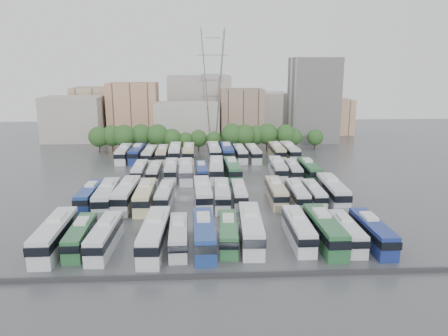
{
  "coord_description": "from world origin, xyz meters",
  "views": [
    {
      "loc": [
        -1.93,
        -79.34,
        24.38
      ],
      "look_at": [
        2.96,
        8.96,
        3.0
      ],
      "focal_mm": 35.0,
      "sensor_mm": 36.0,
      "label": 1
    }
  ],
  "objects": [
    {
      "name": "bus_r1_s2",
      "position": [
        -14.91,
        -5.53,
        2.08
      ],
      "size": [
        3.46,
        13.59,
        4.23
      ],
      "rotation": [
        0.0,
        0.0,
        -0.04
      ],
      "color": "silver",
      "rests_on": "ground"
    },
    {
      "name": "bus_r3_s2",
      "position": [
        -14.68,
        29.21,
        1.84
      ],
      "size": [
        3.06,
        12.02,
        3.74
      ],
      "rotation": [
        0.0,
        0.0,
        -0.04
      ],
      "color": "silver",
      "rests_on": "ground"
    },
    {
      "name": "bus_r3_s7",
      "position": [
        1.59,
        31.2,
        2.02
      ],
      "size": [
        3.27,
        13.19,
        4.11
      ],
      "rotation": [
        0.0,
        0.0,
        0.03
      ],
      "color": "silver",
      "rests_on": "ground"
    },
    {
      "name": "bus_r0_s0",
      "position": [
        -21.51,
        -23.73,
        2.09
      ],
      "size": [
        3.15,
        13.59,
        4.25
      ],
      "rotation": [
        0.0,
        0.0,
        0.01
      ],
      "color": "silver",
      "rests_on": "ground"
    },
    {
      "name": "bus_r3_s5",
      "position": [
        -4.91,
        30.44,
        1.99
      ],
      "size": [
        2.82,
        12.91,
        4.05
      ],
      "rotation": [
        0.0,
        0.0,
        0.0
      ],
      "color": "#CBBD8B",
      "rests_on": "ground"
    },
    {
      "name": "bus_r1_s10",
      "position": [
        11.53,
        -5.16,
        1.87
      ],
      "size": [
        2.9,
        12.22,
        3.82
      ],
      "rotation": [
        0.0,
        0.0,
        -0.02
      ],
      "color": "#C7B488",
      "rests_on": "ground"
    },
    {
      "name": "bus_r3_s1",
      "position": [
        -18.06,
        30.89,
        1.92
      ],
      "size": [
        3.13,
        12.56,
        3.91
      ],
      "rotation": [
        0.0,
        0.0,
        -0.03
      ],
      "color": "navy",
      "rests_on": "ground"
    },
    {
      "name": "bus_r1_s4",
      "position": [
        -8.25,
        -5.62,
        1.74
      ],
      "size": [
        2.96,
        11.4,
        3.55
      ],
      "rotation": [
        0.0,
        0.0,
        -0.04
      ],
      "color": "silver",
      "rests_on": "ground"
    },
    {
      "name": "bus_r0_s5",
      "position": [
        -5.02,
        -24.06,
        1.72
      ],
      "size": [
        2.74,
        11.21,
        3.5
      ],
      "rotation": [
        0.0,
        0.0,
        0.03
      ],
      "color": "silver",
      "rests_on": "ground"
    },
    {
      "name": "bus_r3_s13",
      "position": [
        21.32,
        30.91,
        1.99
      ],
      "size": [
        3.21,
        12.99,
        4.05
      ],
      "rotation": [
        0.0,
        0.0,
        0.03
      ],
      "color": "silver",
      "rests_on": "ground"
    },
    {
      "name": "electricity_pylon",
      "position": [
        2.0,
        50.0,
        18.66
      ],
      "size": [
        9.0,
        6.91,
        33.83
      ],
      "color": "slate",
      "rests_on": "ground"
    },
    {
      "name": "bus_r1_s13",
      "position": [
        21.63,
        -5.6,
        2.1
      ],
      "size": [
        3.47,
        13.73,
        4.28
      ],
      "rotation": [
        0.0,
        0.0,
        -0.04
      ],
      "color": "silver",
      "rests_on": "ground"
    },
    {
      "name": "bus_r1_s6",
      "position": [
        -1.61,
        -5.61,
        2.0
      ],
      "size": [
        3.34,
        13.05,
        4.06
      ],
      "rotation": [
        0.0,
        0.0,
        0.04
      ],
      "color": "silver",
      "rests_on": "ground"
    },
    {
      "name": "bus_r1_s12",
      "position": [
        18.23,
        -5.86,
        1.67
      ],
      "size": [
        2.6,
        10.92,
        3.41
      ],
      "rotation": [
        0.0,
        0.0,
        -0.02
      ],
      "color": "white",
      "rests_on": "ground"
    },
    {
      "name": "bus_r1_s8",
      "position": [
        4.89,
        -5.05,
        1.67
      ],
      "size": [
        2.52,
        10.87,
        3.4
      ],
      "rotation": [
        0.0,
        0.0,
        -0.01
      ],
      "color": "silver",
      "rests_on": "ground"
    },
    {
      "name": "bus_r1_s3",
      "position": [
        -11.57,
        -6.53,
        1.97
      ],
      "size": [
        2.82,
        12.78,
        4.01
      ],
      "rotation": [
        0.0,
        0.0,
        -0.0
      ],
      "color": "beige",
      "rests_on": "ground"
    },
    {
      "name": "bus_r2_s12",
      "position": [
        18.15,
        11.37,
        1.74
      ],
      "size": [
        3.03,
        11.41,
        3.55
      ],
      "rotation": [
        0.0,
        0.0,
        -0.05
      ],
      "color": "silver",
      "rests_on": "ground"
    },
    {
      "name": "bus_r0_s8",
      "position": [
        4.93,
        -22.83,
        2.08
      ],
      "size": [
        3.61,
        13.63,
        4.24
      ],
      "rotation": [
        0.0,
        0.0,
        -0.05
      ],
      "color": "silver",
      "rests_on": "ground"
    },
    {
      "name": "bus_r0_s12",
      "position": [
        18.07,
        -24.02,
        1.72
      ],
      "size": [
        2.53,
        11.18,
        3.5
      ],
      "rotation": [
        0.0,
        0.0,
        -0.01
      ],
      "color": "silver",
      "rests_on": "ground"
    },
    {
      "name": "bus_r3_s0",
      "position": [
        -21.45,
        30.61,
        1.93
      ],
      "size": [
        2.83,
        12.56,
        3.93
      ],
      "rotation": [
        0.0,
        0.0,
        0.01
      ],
      "color": "silver",
      "rests_on": "ground"
    },
    {
      "name": "bus_r1_s1",
      "position": [
        -18.1,
        -6.54,
        2.05
      ],
      "size": [
        3.29,
        13.4,
        4.18
      ],
      "rotation": [
        0.0,
        0.0,
        0.03
      ],
      "color": "silver",
      "rests_on": "ground"
    },
    {
      "name": "bus_r2_s7",
      "position": [
        1.5,
        12.22,
        2.03
      ],
      "size": [
        3.39,
        13.25,
        4.13
      ],
      "rotation": [
        0.0,
        0.0,
        -0.04
      ],
      "color": "silver",
      "rests_on": "ground"
    },
    {
      "name": "bus_r2_s11",
      "position": [
        14.9,
        12.25,
        1.94
      ],
      "size": [
        3.2,
        12.67,
        3.95
      ],
      "rotation": [
        0.0,
        0.0,
        -0.04
      ],
      "color": "silver",
      "rests_on": "ground"
    },
    {
      "name": "bus_r0_s13",
      "position": [
        21.45,
        -24.56,
        1.86
      ],
      "size": [
        2.73,
        12.09,
        3.79
      ],
      "rotation": [
        0.0,
        0.0,
        0.01
      ],
      "color": "navy",
      "rests_on": "ground"
    },
    {
      "name": "bus_r3_s12",
      "position": [
        17.95,
        30.73,
        1.97
      ],
      "size": [
        2.82,
        12.78,
        4.01
      ],
      "rotation": [
        0.0,
        0.0,
        -0.0
      ],
      "color": "beige",
      "rests_on": "ground"
    },
    {
      "name": "bus_r3_s10",
      "position": [
        11.65,
        29.72,
        1.85
      ],
      "size": [
        3.08,
        12.08,
        3.76
      ],
      "rotation": [
        0.0,
        0.0,
        0.04
      ],
      "color": "silver",
      "rests_on": "ground"
    },
    {
      "name": "city_buildings",
      "position": [
        -7.46,
        71.86,
        7.87
      ],
      "size": [
        102.0,
        35.0,
        20.0
      ],
      "color": "#9E998E",
      "rests_on": "ground"
    },
    {
      "name": "bus_r0_s2",
      "position": [
        -14.84,
        -24.11,
        1.85
      ],
      "size": [
        3.06,
        12.12,
        3.77
      ],
      "rotation": [
        0.0,
        0.0,
        -0.04
      ],
      "color": "silver",
      "rests_on": "ground"
    },
    {
      "name": "bus_r0_s6",
      "position": [
        -1.6,
        -24.28,
        1.99
      ],
      "size": [
        3.14,
        12.96,
        4.04
      ],
      "rotation": [
        0.0,
        0.0,
        0.03
      ],
      "color": "navy",
      "rests_on": "ground"
    },
    {
      "name": "bus_r1_s11",
      "position": [
        15.06,
        -6.47,
        1.8
      ],
      "size": [
        2.79,
        11.73,
        3.66
      ],
      "rotation": [
        0.0,
        0.0,
        -0.02
      ],
      "color": "silver",
      "rests_on": "ground"
    },
    {
      "name": "bus_r1_s0",
      "position": [
        -21.35,
        -5.24,
        1.8
      ],
      "size": [
        2.78,
        11.73,
        3.66
      ],
      "rotation": [
        0.0,
        0.0,
        -0.02
      ],
      "color": "navy",
      "rests_on": "ground"
    },
    {
      "name": "parapet",
      "position": [
        0.0,
        -33.0,
        0.25
      ],
      "size": [
        56.0,
        0.5,
        0.5
      ],
      "primitive_type": "cube",
      "color": "#2D2D30",
      "rests_on": "ground"
    },
    {
      "name": "bus_r0_s1",
      "position": [
        -18.2,
        -23.5,
        1.74
      ],
      "size": [
        2.79,
        11.34,
        3.54
      ],
      "rotation": [
        0.0,
        0.0,
        0.03
      ],
      "color": "#2A6337",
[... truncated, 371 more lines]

